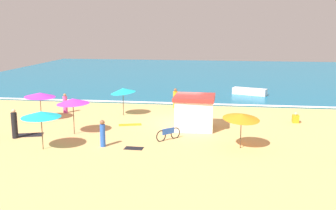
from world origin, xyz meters
TOP-DOWN VIEW (x-y plane):
  - ground_plane at (0.00, 0.00)m, footprint 60.00×60.00m
  - ocean_water at (0.00, 28.00)m, footprint 60.00×44.00m
  - wave_breaker_foam at (0.00, 6.30)m, footprint 57.00×0.70m
  - lifeguard_cabana at (0.91, -1.89)m, footprint 2.68×2.75m
  - beach_umbrella_0 at (-6.63, -4.41)m, footprint 2.93×2.93m
  - beach_umbrella_1 at (-4.87, 1.36)m, footprint 2.61×2.60m
  - beach_umbrella_3 at (-7.17, -7.79)m, footprint 2.76×2.76m
  - beach_umbrella_4 at (3.88, -5.93)m, footprint 2.89×2.89m
  - beach_umbrella_5 at (-10.55, -0.92)m, footprint 2.96×2.95m
  - parked_bicycle at (-0.43, -4.88)m, footprint 1.31×1.35m
  - beachgoer_0 at (-3.98, -6.79)m, footprint 0.39×0.39m
  - beachgoer_2 at (-1.24, 4.79)m, footprint 0.51×0.51m
  - beachgoer_4 at (-9.90, -5.88)m, footprint 0.42×0.42m
  - beachgoer_5 at (-9.67, 1.52)m, footprint 0.43×0.43m
  - beachgoer_8 at (7.99, 0.78)m, footprint 0.45×0.45m
  - beach_towel_1 at (-3.64, -1.55)m, footprint 1.71×1.07m
  - beach_towel_3 at (-9.43, -5.12)m, footprint 2.01×1.49m
  - beach_towel_4 at (-2.13, -6.89)m, footprint 1.08×0.66m
  - small_boat_0 at (5.30, 11.67)m, footprint 3.45×2.00m

SIDE VIEW (x-z plane):
  - ground_plane at x=0.00m, z-range 0.00..0.00m
  - beach_towel_1 at x=-3.64m, z-range 0.00..0.01m
  - beach_towel_3 at x=-9.43m, z-range 0.00..0.01m
  - beach_towel_4 at x=-2.13m, z-range 0.00..0.01m
  - ocean_water at x=0.00m, z-range 0.00..0.10m
  - wave_breaker_foam at x=0.00m, z-range 0.10..0.11m
  - beachgoer_8 at x=7.99m, z-range -0.07..0.69m
  - parked_bicycle at x=-0.43m, z-range 0.00..0.76m
  - small_boat_0 at x=5.30m, z-range 0.10..0.75m
  - beachgoer_5 at x=-9.67m, z-range -0.06..1.51m
  - beachgoer_0 at x=-3.98m, z-range -0.01..1.56m
  - beachgoer_2 at x=-1.24m, z-range -0.06..1.61m
  - beachgoer_4 at x=-9.90m, z-range -0.05..1.80m
  - lifeguard_cabana at x=0.91m, z-range 0.02..2.28m
  - beach_umbrella_4 at x=3.88m, z-range 0.79..2.91m
  - beach_umbrella_5 at x=-10.55m, z-range 0.82..2.91m
  - beach_umbrella_1 at x=-4.87m, z-range 0.83..3.07m
  - beach_umbrella_3 at x=-7.17m, z-range 0.92..3.15m
  - beach_umbrella_0 at x=-6.63m, z-range 0.97..3.34m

